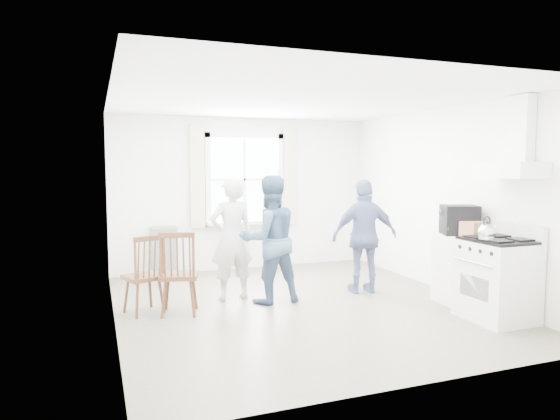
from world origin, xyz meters
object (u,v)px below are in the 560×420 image
object	(u,v)px
person_right	(365,236)
gas_stove	(497,279)
stereo_stack	(459,220)
person_mid	(270,239)
windsor_chair_a	(147,266)
person_left	(232,239)
windsor_chair_b	(178,264)
low_cabinet	(460,269)

from	to	relation	value
person_right	gas_stove	bearing A→B (deg)	124.71
stereo_stack	person_mid	size ratio (longest dim) A/B	0.32
windsor_chair_a	person_left	world-z (taller)	person_left
person_left	stereo_stack	bearing A→B (deg)	152.39
person_mid	person_right	xyz separation A→B (m)	(1.42, 0.01, -0.03)
windsor_chair_b	person_left	xyz separation A→B (m)	(0.79, 0.52, 0.19)
windsor_chair_a	windsor_chair_b	xyz separation A→B (m)	(0.34, -0.18, 0.03)
person_right	low_cabinet	bearing A→B (deg)	141.41
stereo_stack	windsor_chair_a	bearing A→B (deg)	167.37
low_cabinet	windsor_chair_b	bearing A→B (deg)	168.34
windsor_chair_a	person_mid	bearing A→B (deg)	0.76
gas_stove	person_mid	bearing A→B (deg)	143.70
stereo_stack	low_cabinet	bearing A→B (deg)	-92.44
person_left	person_mid	world-z (taller)	person_mid
windsor_chair_b	person_right	bearing A→B (deg)	4.77
person_left	person_right	world-z (taller)	person_left
stereo_stack	windsor_chair_b	size ratio (longest dim) A/B	0.53
gas_stove	windsor_chair_b	world-z (taller)	gas_stove
windsor_chair_a	person_right	bearing A→B (deg)	0.68
low_cabinet	person_mid	bearing A→B (deg)	157.90
low_cabinet	windsor_chair_b	xyz separation A→B (m)	(-3.51, 0.72, 0.18)
gas_stove	windsor_chair_a	size ratio (longest dim) A/B	1.15
windsor_chair_a	person_left	distance (m)	1.20
person_mid	stereo_stack	bearing A→B (deg)	155.74
person_mid	person_left	bearing A→B (deg)	-39.26
low_cabinet	stereo_stack	bearing A→B (deg)	87.56
stereo_stack	person_left	size ratio (longest dim) A/B	0.33
low_cabinet	person_right	distance (m)	1.33
low_cabinet	person_mid	distance (m)	2.50
windsor_chair_a	person_right	xyz separation A→B (m)	(2.97, 0.04, 0.21)
windsor_chair_b	person_left	distance (m)	0.97
gas_stove	person_right	xyz separation A→B (m)	(-0.80, 1.64, 0.32)
windsor_chair_a	person_left	bearing A→B (deg)	16.29
person_left	person_right	distance (m)	1.87
low_cabinet	windsor_chair_b	size ratio (longest dim) A/B	0.88
gas_stove	stereo_stack	bearing A→B (deg)	84.52
low_cabinet	windsor_chair_a	distance (m)	3.95
person_mid	low_cabinet	bearing A→B (deg)	154.72
gas_stove	person_right	size ratio (longest dim) A/B	0.70
person_left	windsor_chair_a	bearing A→B (deg)	12.39
stereo_stack	person_right	bearing A→B (deg)	134.13
stereo_stack	person_left	xyz separation A→B (m)	(-2.71, 1.19, -0.27)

